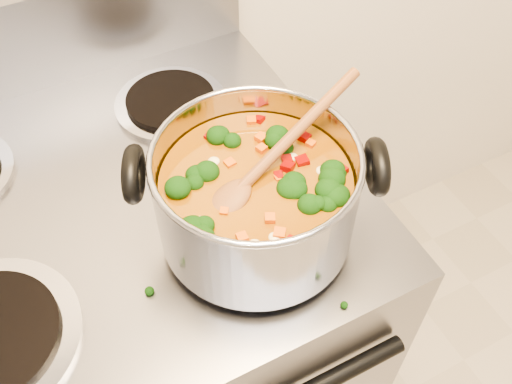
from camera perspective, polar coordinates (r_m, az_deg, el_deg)
electric_range at (r=1.21m, az=-11.20°, el=-14.63°), size 0.73×0.66×1.08m
stockpot at (r=0.70m, az=-0.05°, el=-0.38°), size 0.31×0.25×0.15m
wooden_spoon at (r=0.67m, az=0.75°, el=2.70°), size 0.25×0.11×0.08m
cooktop_crumbs at (r=0.84m, az=4.20°, el=2.49°), size 0.16×0.17×0.01m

